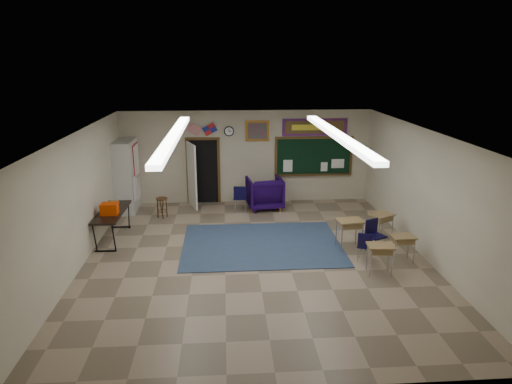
{
  "coord_description": "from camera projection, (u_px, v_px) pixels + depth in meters",
  "views": [
    {
      "loc": [
        -0.69,
        -9.95,
        4.58
      ],
      "look_at": [
        0.1,
        1.5,
        1.2
      ],
      "focal_mm": 32.0,
      "sensor_mm": 36.0,
      "label": 1
    }
  ],
  "objects": [
    {
      "name": "wingback_armchair",
      "position": [
        265.0,
        193.0,
        14.36
      ],
      "size": [
        1.18,
        1.21,
        0.99
      ],
      "primitive_type": "imported",
      "rotation": [
        0.0,
        0.0,
        3.26
      ],
      "color": "#170537",
      "rests_on": "floor"
    },
    {
      "name": "student_desk_front_right",
      "position": [
        381.0,
        225.0,
        11.86
      ],
      "size": [
        0.73,
        0.67,
        0.71
      ],
      "rotation": [
        0.0,
        0.0,
        0.49
      ],
      "color": "olive",
      "rests_on": "floor"
    },
    {
      "name": "student_chair_reading",
      "position": [
        241.0,
        198.0,
        14.05
      ],
      "size": [
        0.48,
        0.48,
        0.85
      ],
      "primitive_type": null,
      "rotation": [
        0.0,
        0.0,
        2.99
      ],
      "color": "black",
      "rests_on": "floor"
    },
    {
      "name": "right_wall",
      "position": [
        426.0,
        194.0,
        10.7
      ],
      "size": [
        0.04,
        9.0,
        3.0
      ],
      "primitive_type": "cube",
      "color": "beige",
      "rests_on": "floor"
    },
    {
      "name": "ceiling",
      "position": [
        256.0,
        133.0,
        10.01
      ],
      "size": [
        8.0,
        9.0,
        0.04
      ],
      "primitive_type": "cube",
      "color": "beige",
      "rests_on": "back_wall"
    },
    {
      "name": "left_wall",
      "position": [
        77.0,
        202.0,
        10.17
      ],
      "size": [
        0.04,
        9.0,
        3.0
      ],
      "primitive_type": "cube",
      "color": "beige",
      "rests_on": "floor"
    },
    {
      "name": "front_wall",
      "position": [
        279.0,
        296.0,
        6.13
      ],
      "size": [
        8.0,
        0.04,
        3.0
      ],
      "primitive_type": "cube",
      "color": "beige",
      "rests_on": "floor"
    },
    {
      "name": "doorway",
      "position": [
        200.0,
        172.0,
        14.62
      ],
      "size": [
        1.1,
        0.89,
        2.16
      ],
      "color": "black",
      "rests_on": "back_wall"
    },
    {
      "name": "bulletin_board",
      "position": [
        315.0,
        127.0,
        14.59
      ],
      "size": [
        2.1,
        0.05,
        0.55
      ],
      "color": "#AB0E0F",
      "rests_on": "back_wall"
    },
    {
      "name": "floor",
      "position": [
        256.0,
        258.0,
        10.86
      ],
      "size": [
        9.0,
        9.0,
        0.0
      ],
      "primitive_type": "plane",
      "color": "gray",
      "rests_on": "ground"
    },
    {
      "name": "back_wall",
      "position": [
        246.0,
        157.0,
        14.74
      ],
      "size": [
        8.0,
        0.04,
        3.0
      ],
      "primitive_type": "cube",
      "color": "beige",
      "rests_on": "floor"
    },
    {
      "name": "area_rug",
      "position": [
        262.0,
        244.0,
        11.63
      ],
      "size": [
        4.0,
        3.0,
        0.02
      ],
      "primitive_type": "cube",
      "color": "#31415E",
      "rests_on": "floor"
    },
    {
      "name": "student_chair_desk_b",
      "position": [
        376.0,
        237.0,
        11.07
      ],
      "size": [
        0.54,
        0.54,
        0.81
      ],
      "primitive_type": null,
      "rotation": [
        0.0,
        0.0,
        0.44
      ],
      "color": "black",
      "rests_on": "floor"
    },
    {
      "name": "student_chair_desk_a",
      "position": [
        366.0,
        246.0,
        10.59
      ],
      "size": [
        0.49,
        0.49,
        0.75
      ],
      "primitive_type": null,
      "rotation": [
        0.0,
        0.0,
        2.71
      ],
      "color": "black",
      "rests_on": "floor"
    },
    {
      "name": "student_desk_back_right",
      "position": [
        402.0,
        247.0,
        10.57
      ],
      "size": [
        0.55,
        0.42,
        0.65
      ],
      "rotation": [
        0.0,
        0.0,
        0.03
      ],
      "color": "olive",
      "rests_on": "floor"
    },
    {
      "name": "wall_clock",
      "position": [
        229.0,
        131.0,
        14.43
      ],
      "size": [
        0.32,
        0.05,
        0.32
      ],
      "color": "black",
      "rests_on": "back_wall"
    },
    {
      "name": "fluorescent_strips",
      "position": [
        256.0,
        135.0,
        10.03
      ],
      "size": [
        3.86,
        6.0,
        0.1
      ],
      "primitive_type": null,
      "color": "white",
      "rests_on": "ceiling"
    },
    {
      "name": "storage_cabinet",
      "position": [
        127.0,
        176.0,
        13.99
      ],
      "size": [
        0.59,
        1.25,
        2.2
      ],
      "color": "beige",
      "rests_on": "floor"
    },
    {
      "name": "framed_art_print",
      "position": [
        257.0,
        131.0,
        14.49
      ],
      "size": [
        0.75,
        0.05,
        0.65
      ],
      "color": "#A5681F",
      "rests_on": "back_wall"
    },
    {
      "name": "wooden_stool",
      "position": [
        162.0,
        207.0,
        13.55
      ],
      "size": [
        0.34,
        0.34,
        0.6
      ],
      "color": "#513618",
      "rests_on": "floor"
    },
    {
      "name": "student_desk_back_left",
      "position": [
        380.0,
        258.0,
        9.97
      ],
      "size": [
        0.6,
        0.47,
        0.68
      ],
      "rotation": [
        0.0,
        0.0,
        -0.09
      ],
      "color": "olive",
      "rests_on": "floor"
    },
    {
      "name": "student_desk_front_left",
      "position": [
        349.0,
        233.0,
        11.29
      ],
      "size": [
        0.68,
        0.55,
        0.75
      ],
      "rotation": [
        0.0,
        0.0,
        0.12
      ],
      "color": "olive",
      "rests_on": "floor"
    },
    {
      "name": "wall_flags",
      "position": [
        202.0,
        128.0,
        14.31
      ],
      "size": [
        1.16,
        0.06,
        0.7
      ],
      "primitive_type": null,
      "color": "red",
      "rests_on": "back_wall"
    },
    {
      "name": "folding_table",
      "position": [
        113.0,
        224.0,
        11.88
      ],
      "size": [
        0.66,
        1.89,
        1.07
      ],
      "rotation": [
        0.0,
        0.0,
        -0.02
      ],
      "color": "black",
      "rests_on": "floor"
    },
    {
      "name": "chalkboard",
      "position": [
        314.0,
        157.0,
        14.86
      ],
      "size": [
        2.55,
        0.14,
        1.3
      ],
      "color": "#543818",
      "rests_on": "back_wall"
    }
  ]
}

